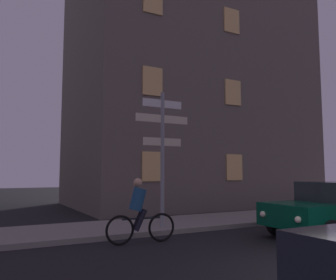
% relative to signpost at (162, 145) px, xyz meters
% --- Properties ---
extents(sidewalk_kerb, '(40.00, 2.77, 0.14)m').
position_rel_signpost_xyz_m(sidewalk_kerb, '(0.67, 0.82, -2.51)').
color(sidewalk_kerb, gray).
rests_on(sidewalk_kerb, ground_plane).
extents(signpost, '(1.77, 0.12, 4.07)m').
position_rel_signpost_xyz_m(signpost, '(0.00, 0.00, 0.00)').
color(signpost, gray).
rests_on(signpost, sidewalk_kerb).
extents(cyclist, '(1.82, 0.35, 1.61)m').
position_rel_signpost_xyz_m(cyclist, '(-1.29, -1.26, -1.83)').
color(cyclist, black).
rests_on(cyclist, ground_plane).
extents(building_right_block, '(12.67, 8.07, 17.12)m').
position_rel_signpost_xyz_m(building_right_block, '(5.48, 7.37, 5.98)').
color(building_right_block, '#6B6056').
rests_on(building_right_block, ground_plane).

